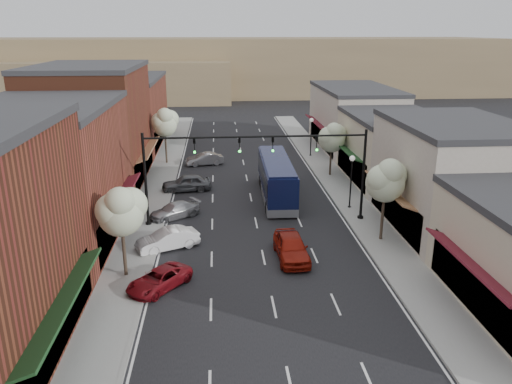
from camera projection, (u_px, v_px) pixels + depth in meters
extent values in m
plane|color=black|center=(266.00, 272.00, 30.00)|extent=(160.00, 160.00, 0.00)
cube|color=gray|center=(159.00, 184.00, 46.88)|extent=(2.80, 73.00, 0.15)
cube|color=gray|center=(334.00, 180.00, 48.12)|extent=(2.80, 73.00, 0.15)
cube|color=gray|center=(174.00, 183.00, 46.99)|extent=(0.25, 73.00, 0.17)
cube|color=gray|center=(320.00, 180.00, 48.02)|extent=(0.25, 73.00, 0.17)
cube|color=black|center=(49.00, 333.00, 21.17)|extent=(0.60, 11.90, 2.60)
cube|color=#183C1B|center=(64.00, 301.00, 20.77)|extent=(1.07, 9.80, 0.49)
cube|color=brown|center=(45.00, 177.00, 33.23)|extent=(9.00, 14.00, 9.00)
cube|color=#2D2D30|center=(35.00, 107.00, 31.77)|extent=(9.20, 14.10, 0.40)
cube|color=black|center=(113.00, 216.00, 34.44)|extent=(0.60, 11.90, 2.60)
cube|color=#59141F|center=(123.00, 195.00, 34.03)|extent=(1.07, 9.80, 0.49)
cube|color=brown|center=(93.00, 127.00, 46.26)|extent=(9.00, 14.00, 10.50)
cube|color=#2D2D30|center=(86.00, 67.00, 44.57)|extent=(9.20, 14.10, 0.40)
cube|color=black|center=(141.00, 164.00, 47.71)|extent=(0.60, 11.90, 2.60)
cube|color=#9C6D47|center=(149.00, 149.00, 47.30)|extent=(1.07, 9.80, 0.49)
cube|color=brown|center=(124.00, 113.00, 61.81)|extent=(9.00, 18.00, 8.00)
cube|color=#2D2D30|center=(121.00, 78.00, 60.51)|extent=(9.20, 18.10, 0.40)
cube|color=black|center=(159.00, 132.00, 62.87)|extent=(0.60, 15.30, 2.60)
cube|color=#183C1B|center=(165.00, 120.00, 62.46)|extent=(1.07, 12.60, 0.49)
cube|color=black|center=(482.00, 291.00, 24.56)|extent=(0.60, 10.20, 2.60)
cube|color=#59141F|center=(471.00, 264.00, 24.04)|extent=(1.07, 8.40, 0.49)
cube|color=#B5A89B|center=(451.00, 179.00, 35.54)|extent=(8.00, 12.00, 7.50)
cube|color=#2D2D30|center=(458.00, 124.00, 34.31)|extent=(8.20, 12.10, 0.40)
cube|color=black|center=(398.00, 208.00, 35.93)|extent=(0.60, 10.20, 2.60)
cube|color=#9C6D47|center=(389.00, 189.00, 35.41)|extent=(1.07, 8.40, 0.49)
cube|color=#BDAF96|center=(393.00, 150.00, 47.14)|extent=(8.00, 12.00, 6.00)
cube|color=#2D2D30|center=(396.00, 116.00, 46.15)|extent=(8.20, 12.10, 0.40)
cube|color=black|center=(354.00, 165.00, 47.30)|extent=(0.60, 10.20, 2.60)
cube|color=#183C1B|center=(346.00, 150.00, 46.78)|extent=(1.07, 8.40, 0.49)
cube|color=#B5A89B|center=(354.00, 120.00, 60.25)|extent=(8.00, 16.00, 7.00)
cube|color=#2D2D30|center=(356.00, 88.00, 59.10)|extent=(8.20, 16.10, 0.40)
cube|color=black|center=(323.00, 135.00, 60.57)|extent=(0.60, 13.60, 2.60)
cube|color=#59141F|center=(317.00, 123.00, 60.04)|extent=(1.07, 11.20, 0.49)
cube|color=#7A6647|center=(228.00, 66.00, 113.41)|extent=(120.00, 30.00, 12.00)
cube|color=#7A6647|center=(106.00, 81.00, 100.82)|extent=(50.00, 20.00, 8.00)
cylinder|color=black|center=(360.00, 218.00, 38.12)|extent=(0.44, 0.44, 0.30)
cylinder|color=black|center=(363.00, 176.00, 37.08)|extent=(0.20, 0.20, 7.00)
cylinder|color=black|center=(312.00, 136.00, 35.82)|extent=(8.00, 0.14, 0.14)
imported|color=black|center=(317.00, 144.00, 36.04)|extent=(0.18, 0.46, 1.10)
sphere|color=#19E533|center=(317.00, 150.00, 36.05)|extent=(0.18, 0.18, 0.18)
imported|color=black|center=(273.00, 145.00, 35.80)|extent=(0.18, 0.46, 1.10)
sphere|color=#19E533|center=(273.00, 151.00, 35.82)|extent=(0.18, 0.18, 0.18)
cylinder|color=black|center=(149.00, 224.00, 36.94)|extent=(0.44, 0.44, 0.30)
cylinder|color=black|center=(146.00, 181.00, 35.90)|extent=(0.20, 0.20, 7.00)
cylinder|color=black|center=(200.00, 138.00, 35.23)|extent=(8.00, 0.14, 0.14)
imported|color=black|center=(194.00, 146.00, 35.39)|extent=(0.18, 0.46, 1.10)
sphere|color=#19E533|center=(195.00, 152.00, 35.41)|extent=(0.18, 0.18, 0.18)
imported|color=black|center=(239.00, 145.00, 35.62)|extent=(0.18, 0.46, 1.10)
sphere|color=#19E533|center=(240.00, 151.00, 35.64)|extent=(0.18, 0.18, 0.18)
cylinder|color=#47382B|center=(382.00, 216.00, 33.82)|extent=(0.20, 0.20, 3.71)
sphere|color=beige|center=(385.00, 183.00, 33.10)|extent=(2.60, 2.60, 2.60)
sphere|color=beige|center=(392.00, 175.00, 33.28)|extent=(2.00, 2.00, 2.00)
sphere|color=beige|center=(381.00, 179.00, 32.68)|extent=(1.90, 1.90, 1.90)
sphere|color=beige|center=(390.00, 171.00, 32.35)|extent=(1.70, 1.70, 1.70)
cylinder|color=#47382B|center=(331.00, 160.00, 49.04)|extent=(0.20, 0.20, 3.33)
sphere|color=beige|center=(332.00, 139.00, 48.40)|extent=(2.60, 2.60, 2.60)
sphere|color=beige|center=(336.00, 134.00, 48.59)|extent=(2.00, 2.00, 2.00)
sphere|color=beige|center=(328.00, 137.00, 47.99)|extent=(1.90, 1.90, 1.90)
sphere|color=beige|center=(334.00, 132.00, 47.67)|extent=(1.70, 1.70, 1.70)
cylinder|color=#47382B|center=(124.00, 250.00, 28.84)|extent=(0.20, 0.20, 3.52)
sphere|color=beige|center=(121.00, 214.00, 28.15)|extent=(2.60, 2.60, 2.60)
sphere|color=beige|center=(130.00, 205.00, 28.34)|extent=(2.00, 2.00, 2.00)
sphere|color=beige|center=(112.00, 210.00, 27.74)|extent=(1.90, 1.90, 1.90)
sphere|color=beige|center=(120.00, 202.00, 27.41)|extent=(1.70, 1.70, 1.70)
cylinder|color=#47382B|center=(166.00, 147.00, 53.43)|extent=(0.20, 0.20, 3.84)
sphere|color=beige|center=(165.00, 124.00, 52.68)|extent=(2.60, 2.60, 2.60)
sphere|color=beige|center=(169.00, 119.00, 52.85)|extent=(2.00, 2.00, 2.00)
sphere|color=beige|center=(160.00, 122.00, 52.25)|extent=(1.90, 1.90, 1.90)
sphere|color=beige|center=(165.00, 116.00, 51.91)|extent=(1.70, 1.70, 1.70)
cylinder|color=black|center=(349.00, 208.00, 40.49)|extent=(0.28, 0.28, 0.20)
cylinder|color=black|center=(351.00, 185.00, 39.90)|extent=(0.12, 0.12, 4.00)
sphere|color=white|center=(352.00, 158.00, 39.21)|extent=(0.44, 0.44, 0.44)
cylinder|color=black|center=(310.00, 156.00, 57.07)|extent=(0.28, 0.28, 0.20)
cylinder|color=black|center=(311.00, 139.00, 56.48)|extent=(0.12, 0.12, 4.00)
sphere|color=white|center=(312.00, 120.00, 55.79)|extent=(0.44, 0.44, 0.44)
cube|color=#0E1439|center=(276.00, 177.00, 42.75)|extent=(2.57, 11.05, 2.76)
cube|color=#595B60|center=(276.00, 192.00, 43.16)|extent=(2.59, 11.07, 0.64)
cube|color=black|center=(276.00, 173.00, 42.63)|extent=(2.62, 10.17, 1.01)
cube|color=#0E1439|center=(276.00, 161.00, 42.30)|extent=(2.38, 10.60, 0.23)
cube|color=black|center=(284.00, 190.00, 37.40)|extent=(1.91, 0.11, 1.10)
cylinder|color=black|center=(267.00, 207.00, 39.45)|extent=(0.31, 0.96, 0.95)
cylinder|color=black|center=(294.00, 207.00, 39.58)|extent=(0.31, 0.96, 0.95)
cylinder|color=black|center=(261.00, 181.00, 46.41)|extent=(0.31, 0.96, 0.95)
cylinder|color=black|center=(284.00, 180.00, 46.54)|extent=(0.31, 0.96, 0.95)
cylinder|color=black|center=(262.00, 185.00, 45.19)|extent=(0.31, 0.96, 0.95)
cylinder|color=black|center=(286.00, 184.00, 45.32)|extent=(0.31, 0.96, 0.95)
imported|color=maroon|center=(291.00, 247.00, 31.49)|extent=(2.06, 4.78, 1.61)
imported|color=maroon|center=(159.00, 279.00, 27.90)|extent=(3.95, 4.28, 1.11)
imported|color=white|center=(168.00, 239.00, 32.94)|extent=(4.35, 3.02, 1.36)
imported|color=#97979C|center=(174.00, 211.00, 38.39)|extent=(4.31, 3.68, 1.19)
imported|color=#53565A|center=(187.00, 183.00, 44.78)|extent=(4.59, 2.33, 1.50)
imported|color=gray|center=(205.00, 159.00, 53.38)|extent=(4.16, 2.15, 1.30)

